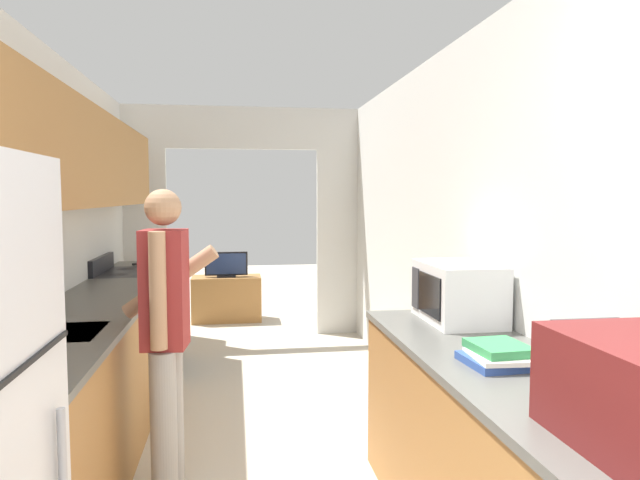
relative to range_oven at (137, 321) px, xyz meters
name	(u,v)px	position (x,y,z in m)	size (l,w,h in m)	color
wall_left	(24,207)	(-0.26, -1.89, 1.04)	(0.38, 7.94, 2.50)	silver
wall_right	(497,251)	(2.24, -2.28, 0.80)	(0.06, 7.94, 2.50)	silver
wall_far_with_doorway	(243,206)	(0.95, 1.12, 0.99)	(2.92, 0.06, 2.50)	silver
counter_left	(89,382)	(-0.01, -1.67, 0.00)	(0.62, 4.37, 0.88)	#9E6B38
range_oven	(137,321)	(0.00, 0.00, 0.00)	(0.66, 0.80, 1.02)	black
person	(166,337)	(0.51, -2.25, 0.39)	(0.51, 0.40, 1.58)	#9E9E9E
microwave	(458,292)	(2.02, -2.31, 0.59)	(0.35, 0.52, 0.31)	white
book_stack	(499,355)	(1.88, -3.08, 0.48)	(0.26, 0.28, 0.08)	#2D4C99
tv_cabinet	(227,298)	(0.75, 1.94, -0.17)	(0.84, 0.42, 0.55)	#9E6B38
television	(226,265)	(0.75, 1.90, 0.25)	(0.52, 0.16, 0.31)	black
knife	(139,263)	(-0.07, 0.56, 0.44)	(0.16, 0.29, 0.02)	#B7B7BC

